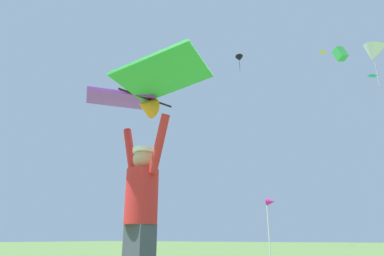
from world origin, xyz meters
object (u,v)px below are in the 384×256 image
kite_flyer_person (141,212)px  marker_flag (270,206)px  distant_kite_black_low_right (239,59)px  distant_kite_white_mid_left (373,53)px  distant_kite_yellow_low_left (323,52)px  held_stunt_kite (141,92)px  distant_kite_green_high_right (340,54)px  distant_kite_teal_high_left (373,75)px

kite_flyer_person → marker_flag: marker_flag is taller
kite_flyer_person → marker_flag: 8.23m
distant_kite_black_low_right → marker_flag: (9.06, -20.26, -18.61)m
distant_kite_black_low_right → distant_kite_white_mid_left: bearing=-38.2°
distant_kite_white_mid_left → distant_kite_yellow_low_left: bearing=111.8°
held_stunt_kite → distant_kite_white_mid_left: size_ratio=0.65×
distant_kite_black_low_right → held_stunt_kite: bearing=-70.0°
distant_kite_white_mid_left → distant_kite_green_high_right: (-2.31, 6.99, 4.34)m
held_stunt_kite → distant_kite_green_high_right: bearing=89.3°
kite_flyer_person → distant_kite_black_low_right: size_ratio=0.93×
held_stunt_kite → kite_flyer_person: bearing=75.3°
kite_flyer_person → distant_kite_green_high_right: (0.27, 25.16, 14.91)m
distant_kite_yellow_low_left → distant_kite_black_low_right: size_ratio=0.38×
distant_kite_yellow_low_left → distant_kite_black_low_right: bearing=179.3°
distant_kite_yellow_low_left → distant_kite_white_mid_left: size_ratio=0.27×
held_stunt_kite → distant_kite_yellow_low_left: bearing=92.9°
held_stunt_kite → distant_kite_yellow_low_left: size_ratio=2.41×
held_stunt_kite → distant_kite_teal_high_left: bearing=84.6°
distant_kite_teal_high_left → marker_flag: distant_kite_teal_high_left is taller
distant_kite_white_mid_left → distant_kite_teal_high_left: bearing=91.9°
distant_kite_black_low_right → distant_kite_yellow_low_left: bearing=-0.7°
distant_kite_yellow_low_left → distant_kite_green_high_right: 4.27m
distant_kite_yellow_low_left → distant_kite_black_low_right: (-8.92, 0.11, 2.06)m
kite_flyer_person → distant_kite_teal_high_left: distant_kite_teal_high_left is taller
distant_kite_white_mid_left → distant_kite_teal_high_left: 6.94m
distant_kite_yellow_low_left → distant_kite_green_high_right: size_ratio=0.57×
held_stunt_kite → distant_kite_teal_high_left: distant_kite_teal_high_left is taller
distant_kite_white_mid_left → marker_flag: 14.59m
distant_kite_white_mid_left → distant_kite_green_high_right: bearing=108.3°
distant_kite_teal_high_left → distant_kite_green_high_right: bearing=173.6°
kite_flyer_person → marker_flag: (-1.31, 8.09, 0.76)m
distant_kite_black_low_right → marker_flag: 28.96m
held_stunt_kite → distant_kite_black_low_right: bearing=110.0°
kite_flyer_person → distant_kite_black_low_right: 35.87m
distant_kite_white_mid_left → marker_flag: distant_kite_white_mid_left is taller
kite_flyer_person → distant_kite_black_low_right: (-10.37, 28.36, 19.36)m
kite_flyer_person → distant_kite_yellow_low_left: bearing=92.9°
held_stunt_kite → distant_kite_black_low_right: distant_kite_black_low_right is taller
distant_kite_white_mid_left → distant_kite_black_low_right: (-12.95, 10.19, 8.80)m
distant_kite_yellow_low_left → held_stunt_kite: bearing=-87.1°
distant_kite_teal_high_left → distant_kite_black_low_right: (-12.73, 3.44, 7.22)m
held_stunt_kite → distant_kite_teal_high_left: size_ratio=2.57×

